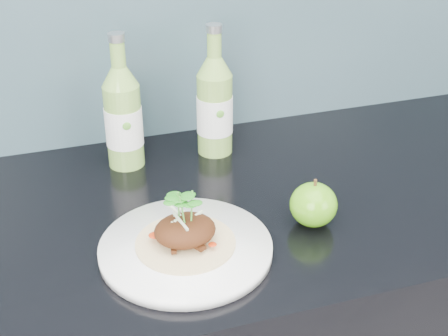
{
  "coord_description": "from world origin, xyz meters",
  "views": [
    {
      "loc": [
        -0.28,
        0.84,
        1.47
      ],
      "look_at": [
        -0.02,
        1.63,
        1.0
      ],
      "focal_mm": 50.0,
      "sensor_mm": 36.0,
      "label": 1
    }
  ],
  "objects_px": {
    "dinner_plate": "(186,248)",
    "green_apple": "(313,205)",
    "cider_bottle_right": "(215,106)",
    "cider_bottle_left": "(123,117)"
  },
  "relations": [
    {
      "from": "dinner_plate",
      "to": "green_apple",
      "type": "relative_size",
      "value": 3.68
    },
    {
      "from": "dinner_plate",
      "to": "cider_bottle_right",
      "type": "relative_size",
      "value": 1.33
    },
    {
      "from": "green_apple",
      "to": "cider_bottle_right",
      "type": "height_order",
      "value": "cider_bottle_right"
    },
    {
      "from": "green_apple",
      "to": "cider_bottle_left",
      "type": "height_order",
      "value": "cider_bottle_left"
    },
    {
      "from": "green_apple",
      "to": "cider_bottle_right",
      "type": "distance_m",
      "value": 0.3
    },
    {
      "from": "cider_bottle_right",
      "to": "dinner_plate",
      "type": "bearing_deg",
      "value": -99.22
    },
    {
      "from": "dinner_plate",
      "to": "green_apple",
      "type": "distance_m",
      "value": 0.22
    },
    {
      "from": "dinner_plate",
      "to": "cider_bottle_right",
      "type": "height_order",
      "value": "cider_bottle_right"
    },
    {
      "from": "dinner_plate",
      "to": "green_apple",
      "type": "xyz_separation_m",
      "value": [
        0.21,
        0.01,
        0.03
      ]
    },
    {
      "from": "green_apple",
      "to": "cider_bottle_left",
      "type": "bearing_deg",
      "value": 130.3
    }
  ]
}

